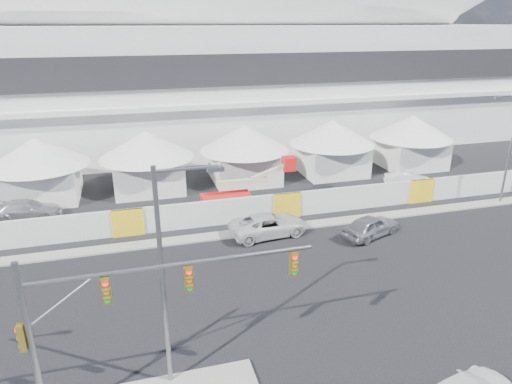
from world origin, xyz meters
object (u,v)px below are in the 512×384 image
object	(u,v)px
boom_lift	(235,196)
lot_car_a	(408,180)
pickup_curb	(269,225)
lot_car_c	(27,209)
streetlight_curb	(510,141)
streetlight_median	(168,266)
traffic_mast	(101,327)
sedan_silver	(371,226)

from	to	relation	value
boom_lift	lot_car_a	bearing A→B (deg)	2.78
pickup_curb	lot_car_c	distance (m)	18.97
streetlight_curb	streetlight_median	bearing A→B (deg)	-155.06
pickup_curb	lot_car_c	size ratio (longest dim) A/B	1.14
lot_car_a	boom_lift	bearing A→B (deg)	115.98
lot_car_c	pickup_curb	bearing A→B (deg)	-108.43
streetlight_median	streetlight_curb	xyz separation A→B (m)	(28.60, 13.30, -0.25)
pickup_curb	boom_lift	size ratio (longest dim) A/B	0.72
lot_car_a	traffic_mast	world-z (taller)	traffic_mast
lot_car_a	lot_car_c	xyz separation A→B (m)	(-32.66, 1.67, 0.03)
sedan_silver	streetlight_curb	xyz separation A→B (m)	(13.65, 2.86, 4.59)
pickup_curb	lot_car_a	distance (m)	16.64
sedan_silver	traffic_mast	world-z (taller)	traffic_mast
pickup_curb	streetlight_median	size ratio (longest dim) A/B	0.60
lot_car_a	sedan_silver	bearing A→B (deg)	158.55
pickup_curb	lot_car_a	size ratio (longest dim) A/B	1.35
traffic_mast	lot_car_a	bearing A→B (deg)	37.50
boom_lift	streetlight_curb	bearing A→B (deg)	-12.13
streetlight_median	boom_lift	bearing A→B (deg)	69.41
streetlight_median	boom_lift	world-z (taller)	streetlight_median
sedan_silver	traffic_mast	xyz separation A→B (m)	(-17.54, -11.55, 3.33)
sedan_silver	lot_car_a	bearing A→B (deg)	-66.41
streetlight_curb	pickup_curb	bearing A→B (deg)	-178.05
streetlight_median	traffic_mast	bearing A→B (deg)	-156.73
lot_car_a	boom_lift	size ratio (longest dim) A/B	0.54
lot_car_c	streetlight_curb	bearing A→B (deg)	-94.56
pickup_curb	traffic_mast	world-z (taller)	traffic_mast
lot_car_a	streetlight_median	size ratio (longest dim) A/B	0.44
traffic_mast	streetlight_curb	distance (m)	34.39
lot_car_a	streetlight_curb	world-z (taller)	streetlight_curb
pickup_curb	traffic_mast	distance (m)	17.64
lot_car_a	lot_car_c	world-z (taller)	lot_car_c
sedan_silver	streetlight_curb	distance (m)	14.68
lot_car_c	boom_lift	bearing A→B (deg)	-91.95
pickup_curb	streetlight_curb	world-z (taller)	streetlight_curb
streetlight_curb	sedan_silver	bearing A→B (deg)	-168.16
lot_car_a	traffic_mast	bearing A→B (deg)	151.26
sedan_silver	streetlight_curb	world-z (taller)	streetlight_curb
pickup_curb	lot_car_a	xyz separation A→B (m)	(15.42, 6.25, -0.09)
lot_car_c	traffic_mast	bearing A→B (deg)	-156.68
lot_car_a	streetlight_median	world-z (taller)	streetlight_median
sedan_silver	boom_lift	world-z (taller)	boom_lift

